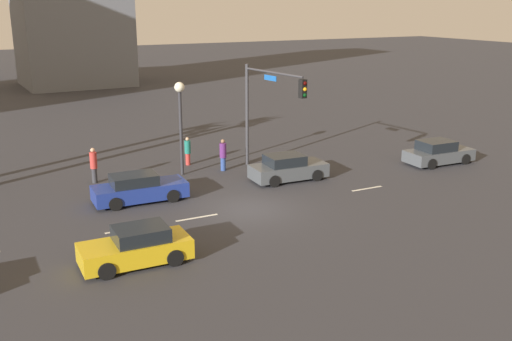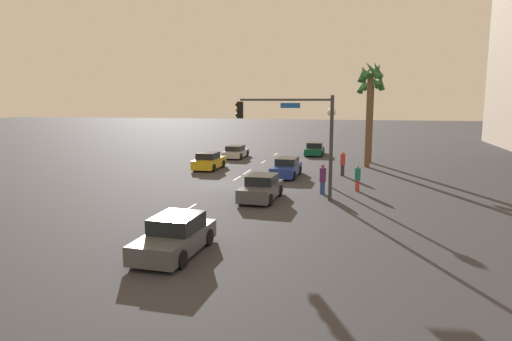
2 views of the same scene
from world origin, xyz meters
name	(u,v)px [view 1 (image 1 of 2)]	position (x,y,z in m)	size (l,w,h in m)	color
ground_plane	(249,209)	(0.00, 0.00, 0.00)	(220.00, 220.00, 0.00)	#333338
lane_stripe_2	(134,228)	(-5.54, 0.00, 0.01)	(2.49, 0.14, 0.01)	silver
lane_stripe_3	(197,218)	(-2.63, 0.00, 0.01)	(2.02, 0.14, 0.01)	silver
lane_stripe_4	(367,189)	(6.89, 0.00, 0.01)	(1.88, 0.14, 0.01)	silver
car_0	(136,247)	(-6.39, -3.51, 0.66)	(4.06, 1.87, 1.43)	gold
car_1	(288,168)	(3.98, 3.27, 0.66)	(4.23, 2.01, 1.43)	#474C51
car_2	(438,153)	(13.78, 2.14, 0.65)	(4.22, 2.01, 1.42)	#474C51
car_3	(139,189)	(-4.30, 3.41, 0.65)	(4.54, 1.90, 1.40)	navy
traffic_signal	(266,101)	(3.68, 5.29, 4.10)	(0.92, 5.50, 5.98)	#38383D
streetlamp	(180,109)	(-0.79, 6.89, 3.74)	(0.56, 0.56, 5.22)	#2D2D33
pedestrian_0	(223,154)	(1.61, 6.60, 0.97)	(0.56, 0.56, 1.85)	#2D478C
pedestrian_1	(94,164)	(-5.56, 7.53, 1.02)	(0.42, 0.42, 1.93)	#333338
pedestrian_2	(188,151)	(0.22, 8.68, 0.88)	(0.40, 0.40, 1.69)	#BF3833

